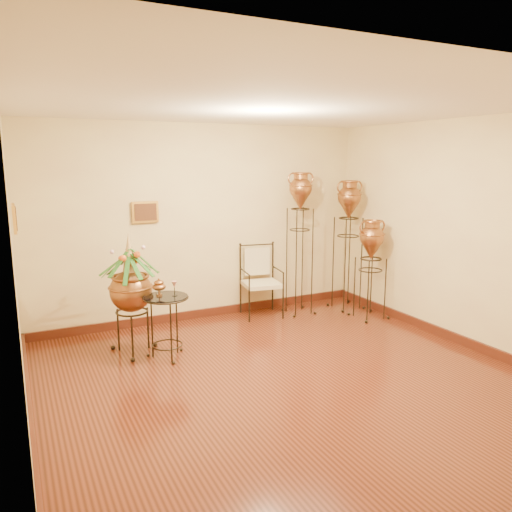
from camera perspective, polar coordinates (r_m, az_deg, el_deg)
name	(u,v)px	position (r m, az deg, el deg)	size (l,w,h in m)	color
ground	(289,381)	(5.43, 3.84, -14.09)	(5.00, 5.00, 0.00)	maroon
room_shell	(291,217)	(4.96, 4.00, 4.41)	(5.02, 5.02, 2.81)	beige
amphora_tall	(300,242)	(7.46, 5.01, 1.62)	(0.55, 0.55, 2.14)	black
amphora_mid	(348,244)	(7.83, 10.44, 1.37)	(0.52, 0.52, 2.02)	black
amphora_short	(370,269)	(7.45, 12.95, -1.43)	(0.51, 0.51, 1.48)	black
planter_urn	(131,286)	(6.09, -14.13, -3.31)	(0.97, 0.97, 1.49)	black
armchair	(261,281)	(7.39, 0.63, -2.89)	(0.68, 0.64, 1.06)	black
side_table	(166,326)	(5.97, -10.19, -7.84)	(0.66, 0.66, 0.94)	black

